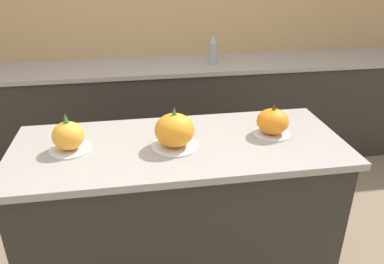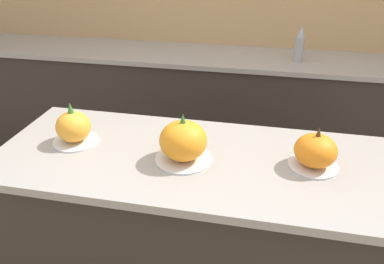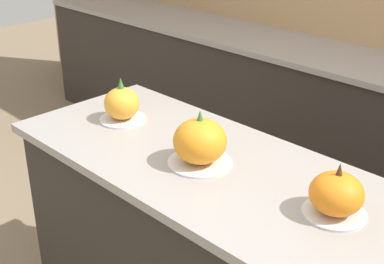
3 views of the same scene
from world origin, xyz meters
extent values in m
cube|color=gray|center=(0.00, 0.00, 0.92)|extent=(1.64, 0.67, 0.03)
cylinder|color=silver|center=(-0.52, 0.02, 0.94)|extent=(0.20, 0.20, 0.01)
ellipsoid|color=orange|center=(-0.52, 0.02, 1.01)|extent=(0.15, 0.15, 0.13)
cone|color=#38702D|center=(-0.52, 0.02, 1.10)|extent=(0.03, 0.03, 0.05)
cylinder|color=silver|center=(-0.03, -0.03, 0.94)|extent=(0.23, 0.23, 0.01)
ellipsoid|color=orange|center=(-0.03, -0.03, 1.02)|extent=(0.19, 0.19, 0.16)
cone|color=#38702D|center=(-0.03, -0.03, 1.12)|extent=(0.03, 0.03, 0.04)
cylinder|color=silver|center=(0.48, 0.03, 0.94)|extent=(0.19, 0.19, 0.01)
ellipsoid|color=orange|center=(0.48, 0.03, 1.01)|extent=(0.16, 0.16, 0.13)
cone|color=#4C2D14|center=(0.48, 0.03, 1.09)|extent=(0.02, 0.02, 0.04)
camera|label=1|loc=(-0.20, -1.63, 1.78)|focal=35.00mm
camera|label=2|loc=(0.27, -1.28, 1.75)|focal=35.00mm
camera|label=3|loc=(1.14, -1.23, 1.84)|focal=50.00mm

